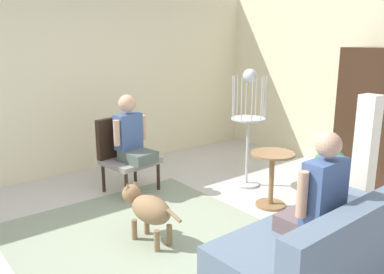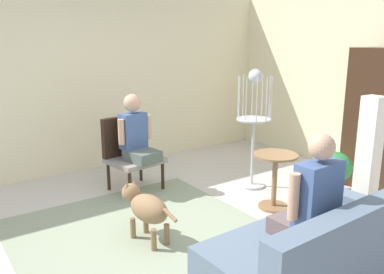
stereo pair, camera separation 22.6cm
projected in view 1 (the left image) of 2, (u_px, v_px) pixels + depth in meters
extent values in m
plane|color=beige|center=(181.00, 238.00, 4.03)|extent=(7.98, 7.98, 0.00)
cube|color=beige|center=(368.00, 82.00, 5.75)|extent=(5.87, 0.12, 2.70)
cube|color=beige|center=(88.00, 81.00, 5.94)|extent=(0.12, 7.25, 2.70)
cube|color=gray|center=(163.00, 250.00, 3.81)|extent=(3.16, 2.45, 0.01)
cube|color=slate|center=(311.00, 260.00, 3.24)|extent=(0.94, 1.68, 0.44)
cube|color=slate|center=(358.00, 230.00, 2.87)|extent=(0.22, 1.66, 0.37)
cube|color=slate|center=(361.00, 202.00, 3.63)|extent=(0.91, 0.20, 0.16)
cube|color=tan|center=(308.00, 247.00, 2.72)|extent=(0.11, 0.32, 0.28)
cube|color=gray|center=(344.00, 227.00, 3.01)|extent=(0.11, 0.32, 0.28)
cube|color=tan|center=(373.00, 211.00, 3.29)|extent=(0.11, 0.31, 0.28)
cylinder|color=black|center=(158.00, 176.00, 5.28)|extent=(0.04, 0.04, 0.37)
cylinder|color=black|center=(126.00, 187.00, 4.90)|extent=(0.04, 0.04, 0.37)
cylinder|color=black|center=(135.00, 169.00, 5.59)|extent=(0.04, 0.04, 0.37)
cylinder|color=black|center=(103.00, 178.00, 5.22)|extent=(0.04, 0.04, 0.37)
cube|color=gray|center=(130.00, 161.00, 5.20)|extent=(0.67, 0.71, 0.06)
cube|color=black|center=(118.00, 137.00, 5.29)|extent=(0.18, 0.63, 0.53)
cube|color=#665252|center=(305.00, 223.00, 3.23)|extent=(0.37, 0.39, 0.14)
cube|color=#3F598C|center=(324.00, 192.00, 3.04)|extent=(0.19, 0.38, 0.50)
sphere|color=tan|center=(328.00, 145.00, 2.95)|extent=(0.20, 0.20, 0.20)
cylinder|color=tan|center=(302.00, 194.00, 2.92)|extent=(0.08, 0.08, 0.35)
cylinder|color=tan|center=(336.00, 180.00, 3.21)|extent=(0.08, 0.08, 0.35)
cube|color=#4E5B55|center=(138.00, 156.00, 5.07)|extent=(0.47, 0.40, 0.14)
cube|color=#3F598C|center=(128.00, 131.00, 5.11)|extent=(0.23, 0.37, 0.46)
sphere|color=tan|center=(127.00, 103.00, 5.03)|extent=(0.22, 0.22, 0.22)
cylinder|color=tan|center=(143.00, 127.00, 5.23)|extent=(0.08, 0.08, 0.32)
cylinder|color=tan|center=(117.00, 133.00, 4.93)|extent=(0.08, 0.08, 0.32)
cylinder|color=olive|center=(273.00, 154.00, 4.66)|extent=(0.51, 0.51, 0.02)
cylinder|color=olive|center=(271.00, 181.00, 4.74)|extent=(0.06, 0.06, 0.64)
cylinder|color=olive|center=(270.00, 205.00, 4.81)|extent=(0.35, 0.35, 0.03)
ellipsoid|color=olive|center=(151.00, 210.00, 3.87)|extent=(0.52, 0.34, 0.27)
sphere|color=olive|center=(131.00, 194.00, 4.05)|extent=(0.19, 0.19, 0.19)
cone|color=olive|center=(127.00, 186.00, 3.99)|extent=(0.06, 0.06, 0.06)
cone|color=olive|center=(135.00, 184.00, 4.06)|extent=(0.06, 0.06, 0.06)
cylinder|color=olive|center=(174.00, 216.00, 3.65)|extent=(0.18, 0.06, 0.10)
cylinder|color=olive|center=(134.00, 230.00, 3.99)|extent=(0.06, 0.06, 0.21)
cylinder|color=olive|center=(147.00, 224.00, 4.10)|extent=(0.06, 0.06, 0.21)
cylinder|color=olive|center=(157.00, 241.00, 3.76)|extent=(0.06, 0.06, 0.21)
cylinder|color=olive|center=(169.00, 235.00, 3.87)|extent=(0.06, 0.06, 0.21)
cylinder|color=silver|center=(246.00, 184.00, 5.51)|extent=(0.36, 0.36, 0.03)
cylinder|color=silver|center=(247.00, 153.00, 5.40)|extent=(0.04, 0.04, 0.92)
cylinder|color=silver|center=(248.00, 119.00, 5.29)|extent=(0.45, 0.45, 0.02)
cylinder|color=silver|center=(261.00, 99.00, 5.05)|extent=(0.01, 0.01, 0.55)
cylinder|color=silver|center=(266.00, 98.00, 5.16)|extent=(0.01, 0.01, 0.55)
cylinder|color=silver|center=(264.00, 96.00, 5.29)|extent=(0.01, 0.01, 0.55)
cylinder|color=silver|center=(256.00, 95.00, 5.39)|extent=(0.01, 0.01, 0.55)
cylinder|color=silver|center=(246.00, 95.00, 5.43)|extent=(0.01, 0.01, 0.55)
cylinder|color=silver|center=(237.00, 95.00, 5.38)|extent=(0.01, 0.01, 0.55)
cylinder|color=silver|center=(233.00, 96.00, 5.27)|extent=(0.01, 0.01, 0.55)
cylinder|color=silver|center=(234.00, 98.00, 5.14)|extent=(0.01, 0.01, 0.55)
cylinder|color=silver|center=(242.00, 99.00, 5.04)|extent=(0.01, 0.01, 0.55)
cylinder|color=silver|center=(252.00, 100.00, 5.01)|extent=(0.01, 0.01, 0.55)
sphere|color=silver|center=(250.00, 76.00, 5.15)|extent=(0.18, 0.18, 0.18)
cylinder|color=#996047|center=(327.00, 204.00, 4.55)|extent=(0.30, 0.30, 0.25)
cylinder|color=brown|center=(329.00, 186.00, 4.49)|extent=(0.03, 0.03, 0.20)
ellipsoid|color=#277539|center=(331.00, 165.00, 4.43)|extent=(0.38, 0.38, 0.34)
cube|color=#4C4742|center=(357.00, 227.00, 4.22)|extent=(0.20, 0.20, 0.06)
cube|color=white|center=(364.00, 162.00, 4.04)|extent=(0.18, 0.18, 1.37)
cube|color=#382316|center=(381.00, 119.00, 5.26)|extent=(1.03, 0.56, 1.85)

